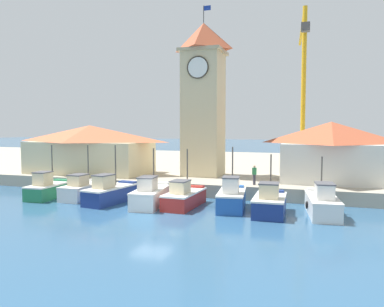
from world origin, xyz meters
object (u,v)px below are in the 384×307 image
fishing_boat_center (184,197)px  dock_worker_near_tower (254,175)px  fishing_boat_right_outer (322,203)px  clock_tower (203,97)px  fishing_boat_left_inner (110,193)px  fishing_boat_right_inner (270,203)px  fishing_boat_mid_right (232,198)px  fishing_boat_left_outer (84,189)px  warehouse_left (90,149)px  warehouse_right (331,151)px  port_crane_near (303,102)px  fishing_boat_mid_left (151,195)px  fishing_boat_far_left (48,189)px

fishing_boat_center → dock_worker_near_tower: size_ratio=2.95×
fishing_boat_center → fishing_boat_right_outer: (9.58, 0.42, 0.07)m
fishing_boat_center → clock_tower: 12.55m
fishing_boat_left_inner → fishing_boat_right_inner: size_ratio=1.19×
clock_tower → fishing_boat_mid_right: bearing=-62.5°
fishing_boat_left_outer → fishing_boat_mid_right: fishing_boat_mid_right is taller
fishing_boat_center → warehouse_left: (-13.09, 7.87, 2.89)m
fishing_boat_right_inner → warehouse_right: size_ratio=0.50×
clock_tower → fishing_boat_right_inner: bearing=-53.0°
fishing_boat_left_outer → clock_tower: size_ratio=0.28×
fishing_boat_left_inner → fishing_boat_right_outer: size_ratio=0.94×
fishing_boat_left_outer → clock_tower: bearing=50.3°
warehouse_right → port_crane_near: bearing=101.8°
fishing_boat_center → port_crane_near: 25.43m
fishing_boat_mid_right → clock_tower: (-4.84, 9.31, 7.95)m
fishing_boat_left_outer → port_crane_near: size_ratio=0.24×
fishing_boat_center → fishing_boat_mid_right: fishing_boat_mid_right is taller
fishing_boat_center → fishing_boat_right_inner: fishing_boat_center is taller
fishing_boat_left_inner → fishing_boat_mid_left: bearing=-0.1°
fishing_boat_center → clock_tower: bearing=98.0°
fishing_boat_mid_left → fishing_boat_mid_right: bearing=5.8°
warehouse_left → dock_worker_near_tower: 17.77m
fishing_boat_far_left → warehouse_left: bearing=99.5°
fishing_boat_mid_left → warehouse_right: warehouse_right is taller
fishing_boat_right_outer → port_crane_near: port_crane_near is taller
dock_worker_near_tower → warehouse_left: bearing=170.6°
fishing_boat_left_inner → port_crane_near: size_ratio=0.26×
warehouse_left → warehouse_right: bearing=3.5°
fishing_boat_right_outer → fishing_boat_center: bearing=-177.5°
fishing_boat_right_inner → port_crane_near: 24.82m
fishing_boat_right_inner → dock_worker_near_tower: (-1.88, 5.54, 1.16)m
fishing_boat_left_inner → fishing_boat_mid_right: bearing=3.7°
port_crane_near → fishing_boat_right_outer: bearing=-84.8°
fishing_boat_left_inner → warehouse_right: warehouse_right is taller
warehouse_right → warehouse_left: bearing=-176.5°
fishing_boat_far_left → fishing_boat_mid_left: fishing_boat_far_left is taller
clock_tower → fishing_boat_mid_left: bearing=-96.4°
port_crane_near → dock_worker_near_tower: size_ratio=11.96×
fishing_boat_mid_right → fishing_boat_center: bearing=-176.7°
fishing_boat_right_inner → warehouse_left: size_ratio=0.34×
fishing_boat_left_outer → warehouse_right: 21.36m
port_crane_near → fishing_boat_left_outer: bearing=-126.2°
clock_tower → dock_worker_near_tower: bearing=-38.4°
fishing_boat_right_outer → fishing_boat_mid_right: bearing=-178.0°
fishing_boat_mid_right → dock_worker_near_tower: size_ratio=2.80×
clock_tower → warehouse_left: size_ratio=1.30×
fishing_boat_mid_left → fishing_boat_right_inner: size_ratio=1.23×
fishing_boat_mid_left → fishing_boat_center: size_ratio=1.09×
warehouse_right → fishing_boat_mid_left: bearing=-142.8°
warehouse_right → fishing_boat_right_outer: bearing=-95.0°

